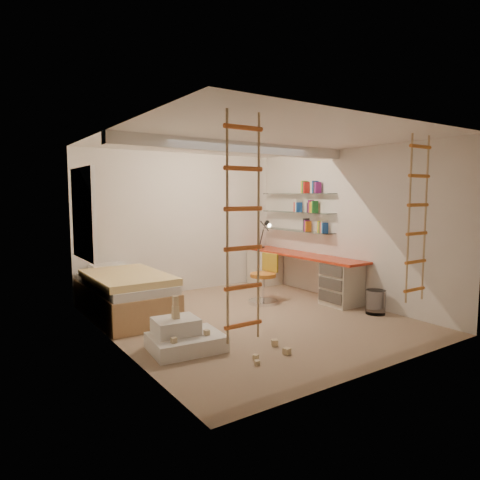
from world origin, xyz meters
TOP-DOWN VIEW (x-y plane):
  - floor at (0.00, 0.00)m, footprint 4.50×4.50m
  - ceiling_beam at (0.00, 0.30)m, footprint 4.00×0.18m
  - window_frame at (-1.97, 1.50)m, footprint 0.06×1.15m
  - window_blind at (-1.93, 1.50)m, footprint 0.02×1.00m
  - rope_ladder_left at (-1.35, -1.75)m, footprint 0.41×0.04m
  - rope_ladder_right at (1.35, -1.75)m, footprint 0.41×0.04m
  - waste_bin at (1.75, -0.84)m, footprint 0.30×0.30m
  - desk at (1.72, 0.86)m, footprint 0.56×2.80m
  - shelves at (1.87, 1.13)m, footprint 0.25×1.80m
  - bed at (-1.48, 1.23)m, footprint 1.02×2.00m
  - task_lamp at (1.67, 1.82)m, footprint 0.14×0.36m
  - swivel_chair at (0.72, 0.65)m, footprint 0.58×0.58m
  - play_platform at (-1.39, -0.56)m, footprint 0.89×0.73m
  - toy_blocks at (-1.10, -0.85)m, footprint 1.26×1.03m
  - books at (1.87, 1.13)m, footprint 0.14×0.58m

SIDE VIEW (x-z plane):
  - floor at x=0.00m, z-range 0.00..0.00m
  - play_platform at x=-1.39m, z-range -0.04..0.33m
  - waste_bin at x=1.75m, z-range 0.00..0.37m
  - toy_blocks at x=-1.10m, z-range -0.07..0.57m
  - swivel_chair at x=0.72m, z-range -0.11..0.73m
  - bed at x=-1.48m, z-range -0.02..0.67m
  - desk at x=1.72m, z-range 0.03..0.78m
  - task_lamp at x=1.67m, z-range 0.85..1.42m
  - shelves at x=1.87m, z-range 1.14..1.86m
  - rope_ladder_left at x=-1.35m, z-range 0.45..2.58m
  - rope_ladder_right at x=1.35m, z-range 0.45..2.58m
  - window_frame at x=-1.97m, z-range 0.88..2.23m
  - window_blind at x=-1.93m, z-range 0.95..2.15m
  - books at x=1.87m, z-range 1.14..2.06m
  - ceiling_beam at x=0.00m, z-range 2.44..2.60m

